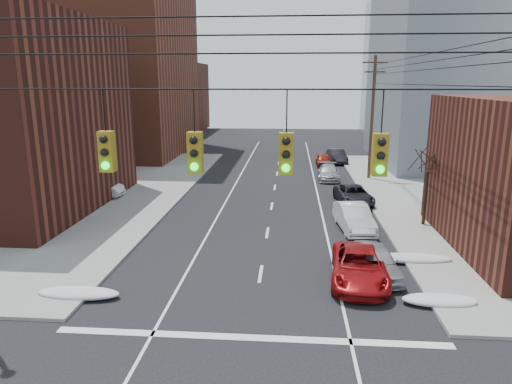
% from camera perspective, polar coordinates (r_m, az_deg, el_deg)
% --- Properties ---
extents(building_brick_tall, '(24.00, 20.00, 30.00)m').
position_cam_1_polar(building_brick_tall, '(61.60, -21.02, 18.58)').
color(building_brick_tall, brown).
rests_on(building_brick_tall, ground).
extents(building_brick_far, '(22.00, 18.00, 12.00)m').
position_cam_1_polar(building_brick_far, '(86.30, -14.33, 11.38)').
color(building_brick_far, '#4A1D16').
rests_on(building_brick_far, ground).
extents(building_office, '(22.00, 20.00, 25.00)m').
position_cam_1_polar(building_office, '(55.92, 27.25, 16.01)').
color(building_office, gray).
rests_on(building_office, ground).
extents(building_glass, '(20.00, 18.00, 22.00)m').
position_cam_1_polar(building_glass, '(81.09, 21.35, 14.31)').
color(building_glass, gray).
rests_on(building_glass, ground).
extents(utility_pole_far, '(2.20, 0.28, 11.00)m').
position_cam_1_polar(utility_pole_far, '(42.53, 14.32, 9.19)').
color(utility_pole_far, '#473323').
rests_on(utility_pole_far, ground).
extents(traffic_signals, '(17.00, 0.42, 2.02)m').
position_cam_1_polar(traffic_signals, '(10.97, -2.01, 5.22)').
color(traffic_signals, black).
rests_on(traffic_signals, ground).
extents(bare_tree, '(2.09, 2.20, 4.93)m').
position_cam_1_polar(bare_tree, '(29.73, 20.45, 0.22)').
color(bare_tree, black).
rests_on(bare_tree, ground).
extents(snow_nw, '(3.50, 1.08, 0.42)m').
position_cam_1_polar(snow_nw, '(20.78, -21.30, -11.69)').
color(snow_nw, silver).
rests_on(snow_nw, ground).
extents(snow_ne, '(3.00, 1.08, 0.42)m').
position_cam_1_polar(snow_ne, '(20.25, 21.98, -12.44)').
color(snow_ne, silver).
rests_on(snow_ne, ground).
extents(snow_east_far, '(4.00, 1.08, 0.42)m').
position_cam_1_polar(snow_east_far, '(24.21, 18.84, -7.84)').
color(snow_east_far, silver).
rests_on(snow_east_far, ground).
extents(red_pickup, '(2.93, 5.49, 1.47)m').
position_cam_1_polar(red_pickup, '(21.19, 12.79, -9.02)').
color(red_pickup, maroon).
rests_on(red_pickup, ground).
extents(parked_car_a, '(2.09, 4.28, 1.41)m').
position_cam_1_polar(parked_car_a, '(22.01, 14.80, -8.35)').
color(parked_car_a, '#B4B3B8').
rests_on(parked_car_a, ground).
extents(parked_car_b, '(2.20, 4.96, 1.58)m').
position_cam_1_polar(parked_car_b, '(28.17, 12.14, -3.14)').
color(parked_car_b, silver).
rests_on(parked_car_b, ground).
extents(parked_car_c, '(2.78, 5.08, 1.35)m').
position_cam_1_polar(parked_car_c, '(34.23, 12.11, -0.36)').
color(parked_car_c, black).
rests_on(parked_car_c, ground).
extents(parked_car_d, '(2.02, 4.61, 1.32)m').
position_cam_1_polar(parked_car_d, '(42.40, 9.06, 2.43)').
color(parked_car_d, '#A5A5AA').
rests_on(parked_car_d, ground).
extents(parked_car_e, '(1.57, 3.81, 1.29)m').
position_cam_1_polar(parked_car_e, '(49.17, 8.44, 3.97)').
color(parked_car_e, maroon).
rests_on(parked_car_e, ground).
extents(parked_car_f, '(2.17, 4.69, 1.49)m').
position_cam_1_polar(parked_car_f, '(51.41, 10.07, 4.44)').
color(parked_car_f, black).
rests_on(parked_car_f, ground).
extents(lot_car_a, '(4.48, 1.86, 1.44)m').
position_cam_1_polar(lot_car_a, '(37.11, -19.51, 0.54)').
color(lot_car_a, silver).
rests_on(lot_car_a, sidewalk_nw).
extents(lot_car_b, '(5.87, 4.09, 1.49)m').
position_cam_1_polar(lot_car_b, '(40.54, -19.98, 1.60)').
color(lot_car_b, '#AFAFB4').
rests_on(lot_car_b, sidewalk_nw).
extents(lot_car_c, '(5.25, 2.52, 1.48)m').
position_cam_1_polar(lot_car_c, '(35.54, -26.03, -0.60)').
color(lot_car_c, black).
rests_on(lot_car_c, sidewalk_nw).
extents(lot_car_d, '(4.28, 2.75, 1.36)m').
position_cam_1_polar(lot_car_d, '(40.15, -25.79, 0.84)').
color(lot_car_d, silver).
rests_on(lot_car_d, sidewalk_nw).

